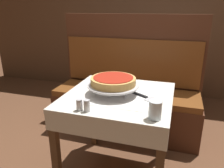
% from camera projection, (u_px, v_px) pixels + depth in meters
% --- Properties ---
extents(dining_table_front, '(0.77, 0.77, 0.72)m').
position_uv_depth(dining_table_front, '(119.00, 106.00, 1.64)').
color(dining_table_front, beige).
rests_on(dining_table_front, ground_plane).
extents(dining_table_rear, '(0.65, 0.65, 0.73)m').
position_uv_depth(dining_table_rear, '(158.00, 63.00, 2.95)').
color(dining_table_rear, beige).
rests_on(dining_table_rear, ground_plane).
extents(booth_bench, '(1.56, 0.52, 1.27)m').
position_uv_depth(booth_bench, '(127.00, 99.00, 2.44)').
color(booth_bench, '#4C2819').
rests_on(booth_bench, ground_plane).
extents(back_wall_panel, '(6.00, 0.04, 2.40)m').
position_uv_depth(back_wall_panel, '(155.00, 17.00, 3.26)').
color(back_wall_panel, brown).
rests_on(back_wall_panel, ground_plane).
extents(pizza_pan_stand, '(0.38, 0.38, 0.07)m').
position_uv_depth(pizza_pan_stand, '(113.00, 86.00, 1.59)').
color(pizza_pan_stand, '#ADADB2').
rests_on(pizza_pan_stand, dining_table_front).
extents(deep_dish_pizza, '(0.33, 0.33, 0.06)m').
position_uv_depth(deep_dish_pizza, '(113.00, 81.00, 1.58)').
color(deep_dish_pizza, tan).
rests_on(deep_dish_pizza, pizza_pan_stand).
extents(pizza_server, '(0.28, 0.20, 0.01)m').
position_uv_depth(pizza_server, '(144.00, 96.00, 1.55)').
color(pizza_server, '#BCBCC1').
rests_on(pizza_server, dining_table_front).
extents(water_glass_near, '(0.08, 0.08, 0.11)m').
position_uv_depth(water_glass_near, '(155.00, 110.00, 1.24)').
color(water_glass_near, silver).
rests_on(water_glass_near, dining_table_front).
extents(salt_shaker, '(0.04, 0.04, 0.07)m').
position_uv_depth(salt_shaker, '(79.00, 105.00, 1.35)').
color(salt_shaker, silver).
rests_on(salt_shaker, dining_table_front).
extents(pepper_shaker, '(0.04, 0.04, 0.07)m').
position_uv_depth(pepper_shaker, '(87.00, 106.00, 1.33)').
color(pepper_shaker, silver).
rests_on(pepper_shaker, dining_table_front).
extents(condiment_caddy, '(0.12, 0.12, 0.18)m').
position_uv_depth(condiment_caddy, '(167.00, 51.00, 2.94)').
color(condiment_caddy, black).
rests_on(condiment_caddy, dining_table_rear).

